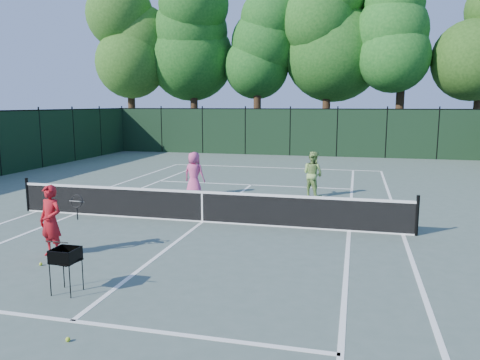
% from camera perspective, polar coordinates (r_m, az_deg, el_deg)
% --- Properties ---
extents(ground, '(90.00, 90.00, 0.00)m').
position_cam_1_polar(ground, '(13.54, -4.61, -5.12)').
color(ground, '#4A5A51').
rests_on(ground, ground).
extents(sideline_doubles_left, '(0.10, 23.77, 0.01)m').
position_cam_1_polar(sideline_doubles_left, '(16.11, -23.47, -3.53)').
color(sideline_doubles_left, white).
rests_on(sideline_doubles_left, ground).
extents(sideline_doubles_right, '(0.10, 23.77, 0.01)m').
position_cam_1_polar(sideline_doubles_right, '(12.93, 19.26, -6.30)').
color(sideline_doubles_right, white).
rests_on(sideline_doubles_right, ground).
extents(sideline_singles_left, '(0.10, 23.77, 0.01)m').
position_cam_1_polar(sideline_singles_left, '(15.32, -19.39, -3.91)').
color(sideline_singles_left, white).
rests_on(sideline_singles_left, ground).
extents(sideline_singles_right, '(0.10, 23.77, 0.01)m').
position_cam_1_polar(sideline_singles_right, '(12.87, 13.15, -6.10)').
color(sideline_singles_right, white).
rests_on(sideline_singles_right, ground).
extents(baseline_far, '(10.97, 0.10, 0.01)m').
position_cam_1_polar(baseline_far, '(24.89, 4.12, 1.52)').
color(baseline_far, white).
rests_on(baseline_far, ground).
extents(service_line_near, '(8.23, 0.10, 0.01)m').
position_cam_1_polar(service_line_near, '(8.08, -19.78, -15.87)').
color(service_line_near, white).
rests_on(service_line_near, ground).
extents(service_line_far, '(8.23, 0.10, 0.01)m').
position_cam_1_polar(service_line_far, '(19.58, 1.36, -0.59)').
color(service_line_far, white).
rests_on(service_line_far, ground).
extents(center_service_line, '(0.10, 12.80, 0.01)m').
position_cam_1_polar(center_service_line, '(13.54, -4.61, -5.11)').
color(center_service_line, white).
rests_on(center_service_line, ground).
extents(tennis_net, '(11.69, 0.09, 1.06)m').
position_cam_1_polar(tennis_net, '(13.43, -4.63, -3.15)').
color(tennis_net, black).
rests_on(tennis_net, ground).
extents(fence_far, '(24.00, 0.05, 3.00)m').
position_cam_1_polar(fence_far, '(30.77, 6.13, 5.77)').
color(fence_far, black).
rests_on(fence_far, ground).
extents(tree_0, '(6.40, 6.40, 13.14)m').
position_cam_1_polar(tree_0, '(38.34, -13.35, 16.24)').
color(tree_0, black).
rests_on(tree_0, ground).
extents(tree_1, '(6.80, 6.80, 13.98)m').
position_cam_1_polar(tree_1, '(36.91, -5.76, 17.55)').
color(tree_1, black).
rests_on(tree_1, ground).
extents(tree_2, '(6.00, 6.00, 12.40)m').
position_cam_1_polar(tree_2, '(35.24, 2.16, 16.40)').
color(tree_2, black).
rests_on(tree_2, ground).
extents(tree_3, '(7.00, 7.00, 14.45)m').
position_cam_1_polar(tree_3, '(35.24, 10.76, 18.35)').
color(tree_3, black).
rests_on(tree_3, ground).
extents(tree_4, '(6.20, 6.20, 12.97)m').
position_cam_1_polar(tree_4, '(34.47, 19.34, 16.76)').
color(tree_4, black).
rests_on(tree_4, ground).
extents(coach, '(0.99, 0.55, 1.60)m').
position_cam_1_polar(coach, '(11.19, -22.06, -4.63)').
color(coach, '#A8131C').
rests_on(coach, ground).
extents(player_pink, '(0.86, 0.63, 1.62)m').
position_cam_1_polar(player_pink, '(17.25, -5.61, 0.74)').
color(player_pink, '#D14984').
rests_on(player_pink, ground).
extents(player_green, '(1.02, 0.97, 1.66)m').
position_cam_1_polar(player_green, '(17.24, 8.87, 0.72)').
color(player_green, '#86B158').
rests_on(player_green, ground).
extents(ball_hopper, '(0.50, 0.50, 0.83)m').
position_cam_1_polar(ball_hopper, '(8.97, -20.51, -8.62)').
color(ball_hopper, black).
rests_on(ball_hopper, ground).
extents(loose_ball_near_cart, '(0.07, 0.07, 0.07)m').
position_cam_1_polar(loose_ball_near_cart, '(7.48, -20.24, -17.77)').
color(loose_ball_near_cart, '#B5D52B').
rests_on(loose_ball_near_cart, ground).
extents(loose_ball_midcourt, '(0.07, 0.07, 0.07)m').
position_cam_1_polar(loose_ball_midcourt, '(10.82, -23.12, -9.40)').
color(loose_ball_midcourt, '#B4D02A').
rests_on(loose_ball_midcourt, ground).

